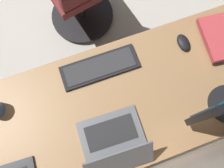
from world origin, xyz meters
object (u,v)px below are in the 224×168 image
Objects in this scene: drawer_pedestal at (48,144)px; book_stack_near at (222,37)px; keyboard_main at (100,67)px; mouse_main at (183,42)px; laptop_left at (114,144)px.

drawer_pedestal is 2.43× the size of book_stack_near.
keyboard_main is at bearing -152.26° from drawer_pedestal.
keyboard_main is 4.05× the size of mouse_main.
laptop_left reaches higher than mouse_main.
keyboard_main is (-0.06, -0.40, -0.03)m from laptop_left.
laptop_left is at bearing 34.59° from mouse_main.
laptop_left is at bearing 80.85° from keyboard_main.
book_stack_near reaches higher than keyboard_main.
laptop_left is 0.41m from keyboard_main.
laptop_left is 0.82m from book_stack_near.
drawer_pedestal is at bearing 27.74° from keyboard_main.
drawer_pedestal is 0.61m from laptop_left.
book_stack_near is (-0.21, 0.05, 0.01)m from mouse_main.
laptop_left reaches higher than drawer_pedestal.
keyboard_main is at bearing -6.22° from book_stack_near.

